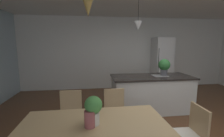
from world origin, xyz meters
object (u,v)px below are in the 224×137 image
Objects in this scene: dining_table at (94,129)px; potted_plant_on_island at (164,66)px; chair_far_right at (116,112)px; chair_kitchen_end at (189,135)px; chair_far_left at (70,115)px; refrigerator at (162,64)px; potted_plant_on_table at (93,108)px; kitchen_island at (151,93)px; vase_on_dining_table at (90,119)px.

potted_plant_on_island is (1.80, 1.87, 0.49)m from dining_table.
chair_far_right is 1.21m from chair_kitchen_end.
chair_far_left is 4.24m from refrigerator.
potted_plant_on_table reaches higher than chair_far_right.
chair_far_left is at bearing 153.22° from chair_kitchen_end.
potted_plant_on_island is (2.21, 1.02, 0.67)m from chair_far_left.
chair_far_right is 0.43× the size of kitchen_island.
kitchen_island is (1.49, 1.87, -0.20)m from dining_table.
chair_far_right is 1.08m from vase_on_dining_table.
chair_kitchen_end is 0.43× the size of kitchen_island.
kitchen_island is 0.76m from potted_plant_on_island.
refrigerator is at bearing 43.67° from chair_far_left.
chair_far_left is 1.87m from chair_kitchen_end.
potted_plant_on_table reaches higher than chair_kitchen_end.
kitchen_island is at bearing 43.35° from chair_far_right.
dining_table is 2.07× the size of chair_far_right.
kitchen_island is at bearing 28.47° from chair_far_left.
dining_table is 0.95m from chair_far_left.
potted_plant_on_island is (0.53, 1.87, 0.67)m from chair_kitchen_end.
refrigerator is 4.58× the size of potted_plant_on_island.
potted_plant_on_island reaches higher than vase_on_dining_table.
chair_far_right is at bearing 135.81° from chair_kitchen_end.
refrigerator reaches higher than dining_table.
potted_plant_on_island is 2.70m from vase_on_dining_table.
chair_far_right is at bearing 63.66° from vase_on_dining_table.
chair_far_right is at bearing -143.84° from potted_plant_on_island.
potted_plant_on_island is 1.21× the size of potted_plant_on_table.
chair_far_right is 0.80m from chair_far_left.
chair_far_right is at bearing -136.65° from kitchen_island.
chair_kitchen_end is at bearing -26.78° from chair_far_left.
dining_table is 9.06× the size of vase_on_dining_table.
chair_far_right and chair_kitchen_end have the same top height.
vase_on_dining_table reaches higher than chair_kitchen_end.
chair_far_right is 4.38× the size of vase_on_dining_table.
chair_far_right is (0.40, 0.84, -0.19)m from dining_table.
chair_kitchen_end is 4.03m from refrigerator.
chair_far_right is at bearing 64.48° from dining_table.
dining_table is at bearing 77.71° from potted_plant_on_table.
dining_table is 2.07× the size of chair_kitchen_end.
chair_kitchen_end is 0.45× the size of refrigerator.
chair_far_left is at bearing 115.52° from dining_table.
chair_far_left and chair_kitchen_end have the same top height.
potted_plant_on_island reaches higher than chair_kitchen_end.
chair_far_right is at bearing -127.64° from refrigerator.
vase_on_dining_table is at bearing -133.74° from potted_plant_on_island.
chair_far_left is at bearing 114.92° from potted_plant_on_table.
potted_plant_on_table reaches higher than dining_table.
potted_plant_on_table is at bearing -65.08° from chair_far_left.
chair_kitchen_end reaches higher than dining_table.
potted_plant_on_island is at bearing -0.00° from kitchen_island.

